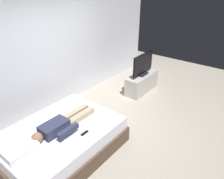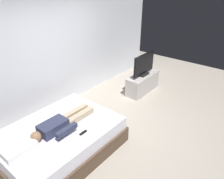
{
  "view_description": "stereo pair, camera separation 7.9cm",
  "coord_description": "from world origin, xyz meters",
  "px_view_note": "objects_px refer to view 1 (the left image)",
  "views": [
    {
      "loc": [
        -2.78,
        -2.16,
        2.84
      ],
      "look_at": [
        0.42,
        0.37,
        0.69
      ],
      "focal_mm": 34.14,
      "sensor_mm": 36.0,
      "label": 1
    },
    {
      "loc": [
        -2.73,
        -2.22,
        2.84
      ],
      "look_at": [
        0.42,
        0.37,
        0.69
      ],
      "focal_mm": 34.14,
      "sensor_mm": 36.0,
      "label": 2
    }
  ],
  "objects_px": {
    "pillow": "(20,150)",
    "person": "(61,125)",
    "bed": "(61,141)",
    "tv_stand": "(142,83)",
    "tv": "(143,65)",
    "remote": "(85,133)"
  },
  "relations": [
    {
      "from": "bed",
      "to": "pillow",
      "type": "bearing_deg",
      "value": 180.0
    },
    {
      "from": "bed",
      "to": "tv_stand",
      "type": "height_order",
      "value": "bed"
    },
    {
      "from": "person",
      "to": "tv_stand",
      "type": "distance_m",
      "value": 2.94
    },
    {
      "from": "bed",
      "to": "tv_stand",
      "type": "distance_m",
      "value": 2.95
    },
    {
      "from": "pillow",
      "to": "person",
      "type": "distance_m",
      "value": 0.75
    },
    {
      "from": "pillow",
      "to": "person",
      "type": "height_order",
      "value": "person"
    },
    {
      "from": "pillow",
      "to": "tv_stand",
      "type": "xyz_separation_m",
      "value": [
        3.67,
        0.11,
        -0.35
      ]
    },
    {
      "from": "tv_stand",
      "to": "tv",
      "type": "relative_size",
      "value": 1.25
    },
    {
      "from": "pillow",
      "to": "tv",
      "type": "height_order",
      "value": "tv"
    },
    {
      "from": "remote",
      "to": "tv_stand",
      "type": "height_order",
      "value": "remote"
    },
    {
      "from": "person",
      "to": "bed",
      "type": "bearing_deg",
      "value": 132.09
    },
    {
      "from": "pillow",
      "to": "tv",
      "type": "xyz_separation_m",
      "value": [
        3.67,
        0.11,
        0.18
      ]
    },
    {
      "from": "remote",
      "to": "tv",
      "type": "distance_m",
      "value": 2.83
    },
    {
      "from": "remote",
      "to": "tv",
      "type": "height_order",
      "value": "tv"
    },
    {
      "from": "tv_stand",
      "to": "remote",
      "type": "bearing_deg",
      "value": -168.75
    },
    {
      "from": "pillow",
      "to": "person",
      "type": "xyz_separation_m",
      "value": [
        0.75,
        -0.03,
        0.02
      ]
    },
    {
      "from": "bed",
      "to": "person",
      "type": "relative_size",
      "value": 1.65
    },
    {
      "from": "person",
      "to": "tv",
      "type": "distance_m",
      "value": 2.92
    },
    {
      "from": "tv",
      "to": "person",
      "type": "bearing_deg",
      "value": -177.15
    },
    {
      "from": "pillow",
      "to": "tv_stand",
      "type": "bearing_deg",
      "value": 1.77
    },
    {
      "from": "person",
      "to": "tv_stand",
      "type": "bearing_deg",
      "value": 2.85
    },
    {
      "from": "bed",
      "to": "tv",
      "type": "xyz_separation_m",
      "value": [
        2.95,
        0.11,
        0.52
      ]
    }
  ]
}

